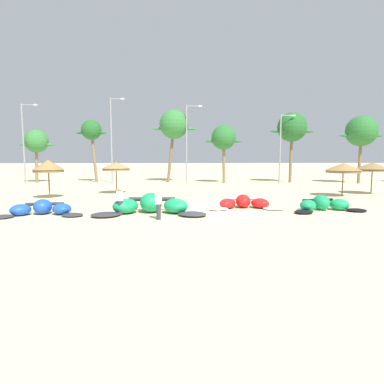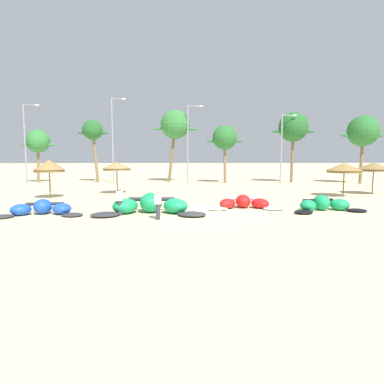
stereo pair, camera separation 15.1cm
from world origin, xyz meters
name	(u,v)px [view 1 (the left image)]	position (x,y,z in m)	size (l,w,h in m)	color
ground_plane	(204,212)	(0.00, 0.00, 0.00)	(260.00, 260.00, 0.00)	beige
kite_far_left	(41,209)	(-9.54, -0.68, 0.34)	(5.20, 2.63, 0.89)	#333338
kite_left	(151,206)	(-3.23, -0.43, 0.46)	(6.93, 3.17, 1.20)	#333338
kite_left_of_center	(244,203)	(2.72, 1.21, 0.34)	(5.06, 2.35, 0.88)	white
kite_center	(324,205)	(7.52, 0.03, 0.37)	(4.96, 2.61, 0.97)	black
beach_umbrella_near_van	(48,166)	(-11.93, 6.92, 2.61)	(2.45, 2.45, 3.10)	brown
beach_umbrella_middle	(116,166)	(-7.12, 10.00, 2.47)	(2.54, 2.54, 2.85)	brown
beach_umbrella_near_palms	(343,168)	(12.26, 7.01, 2.42)	(2.90, 2.90, 2.83)	brown
beach_umbrella_outermost	(372,167)	(15.74, 8.62, 2.45)	(2.93, 2.93, 2.83)	brown
person_near_kites	(120,201)	(-4.94, -1.05, 0.82)	(0.36, 0.24, 1.62)	#383842
person_by_umbrellas	(159,205)	(-2.65, -2.44, 0.82)	(0.36, 0.24, 1.62)	#383842
palm_leftmost	(36,142)	(-19.31, 22.82, 5.15)	(4.35, 2.90, 6.69)	#7F6647
palm_left	(91,131)	(-12.53, 23.29, 6.52)	(3.83, 2.55, 7.98)	#7F6647
palm_left_of_gap	(174,125)	(-2.00, 23.30, 7.35)	(5.63, 3.75, 9.30)	brown
palm_center_left	(224,138)	(4.20, 21.42, 5.58)	(4.57, 3.05, 7.19)	#7F6647
palm_center_right	(292,128)	(12.93, 21.71, 6.94)	(5.53, 3.69, 8.85)	brown
palm_right_of_gap	(361,132)	(20.83, 19.74, 6.35)	(5.59, 3.73, 8.27)	brown
lamppost_west	(25,139)	(-20.11, 21.41, 5.39)	(2.02, 0.24, 9.64)	gray
lamppost_west_center	(112,136)	(-9.50, 21.17, 5.75)	(1.84, 0.24, 10.39)	gray
lamppost_east_center	(188,140)	(-0.24, 22.27, 5.45)	(2.07, 0.24, 9.75)	gray
lamppost_east	(282,145)	(11.09, 19.97, 4.74)	(1.89, 0.24, 8.39)	gray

